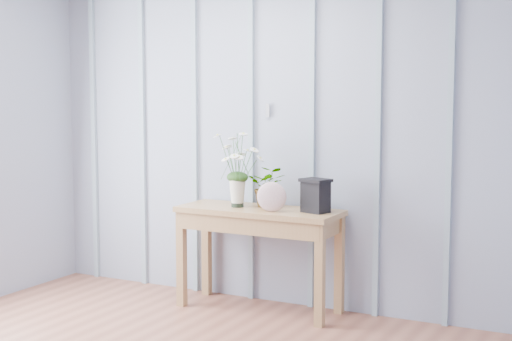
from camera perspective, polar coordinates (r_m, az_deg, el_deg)
The scene contains 6 objects.
room_shell at distance 4.65m, azimuth -5.34°, elevation 10.53°, with size 4.00×4.50×2.50m.
sideboard at distance 5.69m, azimuth 0.23°, elevation -3.90°, with size 1.20×0.45×0.75m.
daisy_vase at distance 5.69m, azimuth -1.36°, elevation 0.87°, with size 0.40×0.30×0.57m.
spider_plant at distance 5.73m, azimuth 0.90°, elevation -1.16°, with size 0.27×0.24×0.30m, color #173811.
felt_disc_vessel at distance 5.50m, azimuth 1.15°, elevation -1.93°, with size 0.21×0.06×0.21m, color #8D5670.
carved_box at distance 5.48m, azimuth 4.35°, elevation -1.80°, with size 0.23×0.20×0.24m.
Camera 1 is at (2.51, -2.98, 1.63)m, focal length 55.00 mm.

